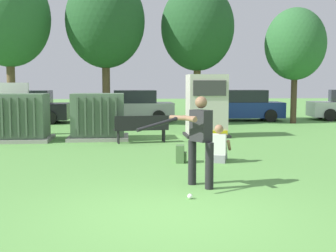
{
  "coord_description": "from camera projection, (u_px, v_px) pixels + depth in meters",
  "views": [
    {
      "loc": [
        -0.65,
        -6.43,
        1.99
      ],
      "look_at": [
        0.3,
        3.5,
        1.0
      ],
      "focal_mm": 46.51,
      "sensor_mm": 36.0,
      "label": 1
    }
  ],
  "objects": [
    {
      "name": "tree_right",
      "position": [
        295.0,
        44.0,
        21.14
      ],
      "size": [
        2.94,
        2.94,
        5.62
      ],
      "color": "#4C3828",
      "rests_on": "ground"
    },
    {
      "name": "parked_car_leftmost",
      "position": [
        27.0,
        108.0,
        21.57
      ],
      "size": [
        4.21,
        1.94,
        1.62
      ],
      "color": "black",
      "rests_on": "ground"
    },
    {
      "name": "ground_plane",
      "position": [
        170.0,
        214.0,
        6.63
      ],
      "size": [
        96.0,
        96.0,
        0.0
      ],
      "primitive_type": "plane",
      "color": "#5B9947"
    },
    {
      "name": "parked_car_left_of_center",
      "position": [
        133.0,
        107.0,
        22.21
      ],
      "size": [
        4.24,
        2.01,
        1.62
      ],
      "color": "#B2B2B7",
      "rests_on": "ground"
    },
    {
      "name": "generator_enclosure",
      "position": [
        206.0,
        106.0,
        16.14
      ],
      "size": [
        1.6,
        1.4,
        2.3
      ],
      "color": "#262626",
      "rests_on": "ground"
    },
    {
      "name": "park_bench",
      "position": [
        141.0,
        127.0,
        14.41
      ],
      "size": [
        1.83,
        0.61,
        0.92
      ],
      "color": "black",
      "rests_on": "ground"
    },
    {
      "name": "transformer_mid_west",
      "position": [
        98.0,
        117.0,
        15.37
      ],
      "size": [
        2.1,
        1.7,
        1.62
      ],
      "color": "#9E9B93",
      "rests_on": "ground"
    },
    {
      "name": "batter",
      "position": [
        199.0,
        137.0,
        8.24
      ],
      "size": [
        1.46,
        1.12,
        1.74
      ],
      "color": "black",
      "rests_on": "ground"
    },
    {
      "name": "tree_center_right",
      "position": [
        197.0,
        28.0,
        21.19
      ],
      "size": [
        3.57,
        3.57,
        6.81
      ],
      "color": "brown",
      "rests_on": "ground"
    },
    {
      "name": "parked_car_right_of_center",
      "position": [
        243.0,
        106.0,
        22.99
      ],
      "size": [
        4.3,
        2.12,
        1.62
      ],
      "color": "navy",
      "rests_on": "ground"
    },
    {
      "name": "sports_ball",
      "position": [
        190.0,
        196.0,
        7.48
      ],
      "size": [
        0.09,
        0.09,
        0.09
      ],
      "primitive_type": "sphere",
      "color": "white",
      "rests_on": "ground"
    },
    {
      "name": "backpack",
      "position": [
        181.0,
        154.0,
        10.88
      ],
      "size": [
        0.3,
        0.35,
        0.44
      ],
      "color": "#4C723F",
      "rests_on": "ground"
    },
    {
      "name": "tree_left",
      "position": [
        9.0,
        18.0,
        19.88
      ],
      "size": [
        3.76,
        3.76,
        7.19
      ],
      "color": "brown",
      "rests_on": "ground"
    },
    {
      "name": "tree_center_left",
      "position": [
        105.0,
        21.0,
        20.4
      ],
      "size": [
        3.71,
        3.71,
        7.09
      ],
      "color": "brown",
      "rests_on": "ground"
    },
    {
      "name": "seated_spectator",
      "position": [
        219.0,
        147.0,
        10.96
      ],
      "size": [
        0.65,
        0.79,
        0.96
      ],
      "color": "gray",
      "rests_on": "ground"
    },
    {
      "name": "transformer_west",
      "position": [
        20.0,
        118.0,
        14.93
      ],
      "size": [
        2.1,
        1.7,
        1.62
      ],
      "color": "#9E9B93",
      "rests_on": "ground"
    }
  ]
}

